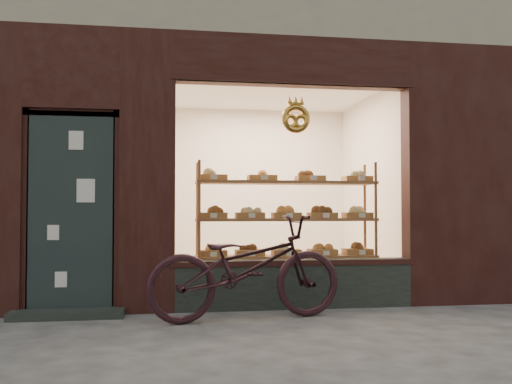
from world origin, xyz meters
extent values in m
plane|color=#3D3D3D|center=(0.00, 0.00, 0.00)|extent=(90.00, 90.00, 0.00)
cube|color=#2D3631|center=(0.45, 2.12, 0.28)|extent=(2.70, 0.25, 0.55)
cube|color=#232E2F|center=(-2.00, 2.06, 1.10)|extent=(0.90, 0.04, 2.15)
cube|color=#2D3631|center=(-2.00, 1.90, 0.04)|extent=(1.15, 0.35, 0.08)
torus|color=gold|center=(0.45, 2.02, 2.15)|extent=(0.33, 0.07, 0.33)
cube|color=brown|center=(0.45, 2.55, 0.05)|extent=(2.20, 0.45, 0.04)
cube|color=brown|center=(0.45, 2.55, 0.55)|extent=(2.20, 0.45, 0.03)
cube|color=brown|center=(0.45, 2.55, 1.00)|extent=(2.20, 0.45, 0.04)
cube|color=brown|center=(0.45, 2.55, 1.45)|extent=(2.20, 0.45, 0.04)
cylinder|color=brown|center=(-0.62, 2.35, 0.85)|extent=(0.04, 0.04, 1.70)
cylinder|color=brown|center=(1.52, 2.35, 0.85)|extent=(0.04, 0.04, 1.70)
cylinder|color=brown|center=(-0.62, 2.75, 0.85)|extent=(0.04, 0.04, 1.70)
cylinder|color=brown|center=(1.52, 2.75, 0.85)|extent=(0.04, 0.04, 1.70)
cube|color=brown|center=(-0.45, 2.55, 0.60)|extent=(0.34, 0.24, 0.07)
sphere|color=#9A5F2F|center=(-0.45, 2.55, 0.69)|extent=(0.11, 0.11, 0.11)
cube|color=silver|center=(-0.45, 2.36, 0.60)|extent=(0.07, 0.01, 0.05)
cube|color=brown|center=(0.00, 2.55, 0.60)|extent=(0.34, 0.24, 0.07)
sphere|color=#4E3818|center=(0.00, 2.55, 0.69)|extent=(0.11, 0.11, 0.11)
cube|color=silver|center=(0.00, 2.36, 0.60)|extent=(0.07, 0.01, 0.05)
cube|color=brown|center=(0.45, 2.55, 0.60)|extent=(0.34, 0.24, 0.07)
sphere|color=#D3B48B|center=(0.45, 2.55, 0.69)|extent=(0.11, 0.11, 0.11)
cube|color=silver|center=(0.45, 2.36, 0.60)|extent=(0.07, 0.01, 0.05)
cube|color=brown|center=(0.90, 2.55, 0.60)|extent=(0.34, 0.24, 0.07)
sphere|color=#9A5F2F|center=(0.90, 2.55, 0.69)|extent=(0.11, 0.11, 0.11)
cube|color=silver|center=(0.90, 2.36, 0.60)|extent=(0.07, 0.01, 0.05)
cube|color=brown|center=(1.35, 2.55, 0.60)|extent=(0.34, 0.24, 0.07)
sphere|color=#4E3818|center=(1.35, 2.55, 0.69)|extent=(0.11, 0.11, 0.11)
cube|color=silver|center=(1.35, 2.36, 0.60)|extent=(0.08, 0.01, 0.05)
cube|color=brown|center=(-0.45, 2.55, 1.05)|extent=(0.34, 0.24, 0.07)
sphere|color=#4E3818|center=(-0.45, 2.55, 1.14)|extent=(0.11, 0.11, 0.11)
cube|color=silver|center=(-0.45, 2.36, 1.05)|extent=(0.07, 0.01, 0.06)
cube|color=brown|center=(0.00, 2.55, 1.05)|extent=(0.34, 0.24, 0.07)
sphere|color=#D3B48B|center=(0.00, 2.55, 1.14)|extent=(0.11, 0.11, 0.11)
cube|color=silver|center=(0.00, 2.36, 1.05)|extent=(0.07, 0.01, 0.06)
cube|color=brown|center=(0.45, 2.55, 1.05)|extent=(0.34, 0.24, 0.07)
sphere|color=#9A5F2F|center=(0.45, 2.55, 1.14)|extent=(0.11, 0.11, 0.11)
cube|color=silver|center=(0.45, 2.36, 1.05)|extent=(0.07, 0.01, 0.06)
cube|color=brown|center=(0.90, 2.55, 1.05)|extent=(0.34, 0.24, 0.07)
sphere|color=#4E3818|center=(0.90, 2.55, 1.14)|extent=(0.11, 0.11, 0.11)
cube|color=silver|center=(0.90, 2.36, 1.05)|extent=(0.07, 0.01, 0.06)
cube|color=brown|center=(1.35, 2.55, 1.05)|extent=(0.34, 0.24, 0.07)
sphere|color=#D3B48B|center=(1.35, 2.55, 1.14)|extent=(0.11, 0.11, 0.11)
cube|color=silver|center=(1.35, 2.36, 1.05)|extent=(0.08, 0.01, 0.06)
cube|color=brown|center=(-0.45, 2.55, 1.50)|extent=(0.34, 0.24, 0.07)
sphere|color=#D3B48B|center=(-0.45, 2.55, 1.59)|extent=(0.11, 0.11, 0.11)
cube|color=silver|center=(-0.45, 2.36, 1.50)|extent=(0.07, 0.01, 0.06)
cube|color=brown|center=(0.15, 2.55, 1.50)|extent=(0.34, 0.24, 0.07)
sphere|color=#9A5F2F|center=(0.15, 2.55, 1.59)|extent=(0.11, 0.11, 0.11)
cube|color=silver|center=(0.15, 2.36, 1.50)|extent=(0.08, 0.01, 0.06)
cube|color=brown|center=(0.75, 2.55, 1.50)|extent=(0.34, 0.24, 0.07)
sphere|color=#4E3818|center=(0.75, 2.55, 1.59)|extent=(0.11, 0.11, 0.11)
cube|color=silver|center=(0.75, 2.36, 1.50)|extent=(0.07, 0.01, 0.06)
cube|color=brown|center=(1.35, 2.55, 1.50)|extent=(0.34, 0.24, 0.07)
sphere|color=#D3B48B|center=(1.35, 2.55, 1.59)|extent=(0.11, 0.11, 0.11)
cube|color=silver|center=(1.35, 2.36, 1.50)|extent=(0.08, 0.01, 0.06)
imported|color=black|center=(-0.19, 1.50, 0.53)|extent=(2.12, 1.04, 1.06)
camera|label=1|loc=(-0.99, -4.25, 1.11)|focal=40.00mm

